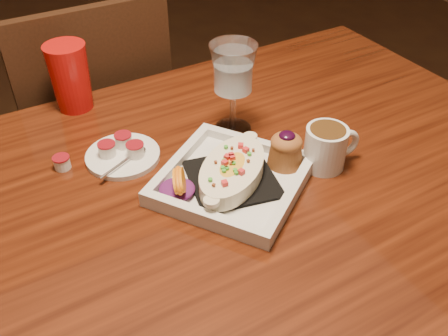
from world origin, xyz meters
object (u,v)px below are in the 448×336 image
red_tumbler (70,77)px  chair_far (96,134)px  plate (238,172)px  goblet (233,74)px  coffee_mug (327,146)px  table (191,232)px  saucer (122,154)px

red_tumbler → chair_far: bearing=69.6°
red_tumbler → plate: bearing=-66.7°
goblet → coffee_mug: bearing=-63.5°
table → red_tumbler: bearing=102.0°
red_tumbler → goblet: bearing=-45.6°
coffee_mug → red_tumbler: 0.58m
saucer → red_tumbler: red_tumbler is taller
plate → coffee_mug: (0.17, -0.04, 0.02)m
red_tumbler → coffee_mug: bearing=-52.1°
coffee_mug → saucer: size_ratio=0.77×
coffee_mug → plate: bearing=177.6°
goblet → saucer: goblet is taller
plate → saucer: 0.24m
chair_far → table: bearing=90.0°
table → chair_far: 0.65m
plate → red_tumbler: 0.46m
coffee_mug → red_tumbler: size_ratio=0.75×
coffee_mug → goblet: size_ratio=0.57×
goblet → red_tumbler: goblet is taller
table → coffee_mug: coffee_mug is taller
coffee_mug → saucer: 0.40m
plate → red_tumbler: size_ratio=2.26×
chair_far → saucer: (-0.06, -0.47, 0.25)m
plate → red_tumbler: bearing=79.3°
table → chair_far: chair_far is taller
chair_far → red_tumbler: chair_far is taller
table → plate: bearing=-10.0°
goblet → red_tumbler: (-0.26, 0.26, -0.06)m
plate → coffee_mug: coffee_mug is taller
table → chair_far: (-0.00, 0.63, -0.15)m
chair_far → saucer: bearing=82.2°
red_tumbler → table: bearing=-78.0°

